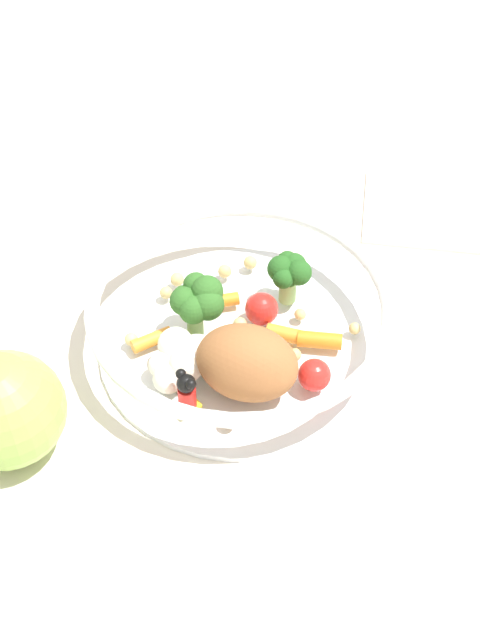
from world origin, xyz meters
TOP-DOWN VIEW (x-y plane):
  - ground_plane at (0.00, 0.00)m, footprint 2.40×2.40m
  - food_container at (0.02, -0.01)m, footprint 0.23×0.23m
  - loose_apple at (-0.06, -0.18)m, footprint 0.08×0.08m
  - folded_napkin at (0.05, 0.23)m, footprint 0.15×0.15m

SIDE VIEW (x-z plane):
  - ground_plane at x=0.00m, z-range 0.00..0.00m
  - folded_napkin at x=0.05m, z-range 0.00..0.01m
  - food_container at x=0.02m, z-range 0.00..0.06m
  - loose_apple at x=-0.06m, z-range -0.01..0.09m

